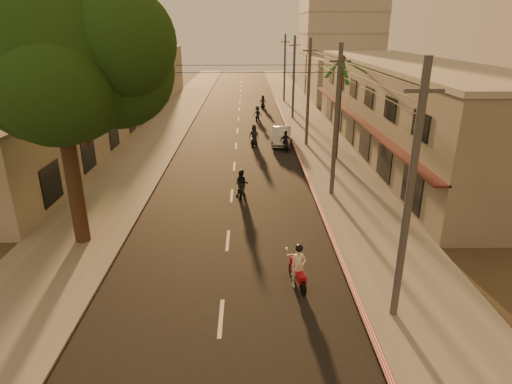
% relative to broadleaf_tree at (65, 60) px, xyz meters
% --- Properties ---
extents(ground, '(160.00, 160.00, 0.00)m').
position_rel_broadleaf_tree_xyz_m(ground, '(6.61, -2.14, -8.48)').
color(ground, '#383023').
rests_on(ground, ground).
extents(road, '(10.00, 140.00, 0.02)m').
position_rel_broadleaf_tree_xyz_m(road, '(6.61, 17.86, -8.47)').
color(road, black).
rests_on(road, ground).
extents(sidewalk_right, '(5.00, 140.00, 0.12)m').
position_rel_broadleaf_tree_xyz_m(sidewalk_right, '(14.11, 17.86, -8.42)').
color(sidewalk_right, slate).
rests_on(sidewalk_right, ground).
extents(sidewalk_left, '(5.00, 140.00, 0.12)m').
position_rel_broadleaf_tree_xyz_m(sidewalk_left, '(-0.89, 17.86, -8.42)').
color(sidewalk_left, slate).
rests_on(sidewalk_left, ground).
extents(curb_stripe, '(0.20, 60.00, 0.20)m').
position_rel_broadleaf_tree_xyz_m(curb_stripe, '(11.71, 12.86, -8.38)').
color(curb_stripe, red).
rests_on(curb_stripe, ground).
extents(shophouse_row, '(8.80, 34.20, 7.30)m').
position_rel_broadleaf_tree_xyz_m(shophouse_row, '(20.57, 15.86, -4.83)').
color(shophouse_row, gray).
rests_on(shophouse_row, ground).
extents(left_building, '(8.20, 24.20, 5.20)m').
position_rel_broadleaf_tree_xyz_m(left_building, '(-7.37, 11.86, -5.88)').
color(left_building, '#A7A397').
rests_on(left_building, ground).
extents(broadleaf_tree, '(9.60, 8.70, 12.10)m').
position_rel_broadleaf_tree_xyz_m(broadleaf_tree, '(0.00, 0.00, 0.00)').
color(broadleaf_tree, black).
rests_on(broadleaf_tree, ground).
extents(palm_tree, '(5.00, 5.00, 8.20)m').
position_rel_broadleaf_tree_xyz_m(palm_tree, '(14.61, 13.86, -1.33)').
color(palm_tree, black).
rests_on(palm_tree, ground).
extents(utility_poles, '(1.20, 48.26, 9.00)m').
position_rel_broadleaf_tree_xyz_m(utility_poles, '(12.81, 17.86, -1.94)').
color(utility_poles, '#38383A').
rests_on(utility_poles, ground).
extents(filler_right, '(8.00, 14.00, 6.00)m').
position_rel_broadleaf_tree_xyz_m(filler_right, '(20.61, 42.86, -5.48)').
color(filler_right, '#A7A397').
rests_on(filler_right, ground).
extents(filler_left_near, '(8.00, 14.00, 4.40)m').
position_rel_broadleaf_tree_xyz_m(filler_left_near, '(-7.39, 31.86, -6.28)').
color(filler_left_near, '#A7A397').
rests_on(filler_left_near, ground).
extents(filler_left_far, '(8.00, 14.00, 7.00)m').
position_rel_broadleaf_tree_xyz_m(filler_left_far, '(-7.39, 49.86, -4.98)').
color(filler_left_far, '#A7A397').
rests_on(filler_left_far, ground).
extents(scooter_red, '(0.91, 1.88, 1.88)m').
position_rel_broadleaf_tree_xyz_m(scooter_red, '(9.58, -4.12, -7.64)').
color(scooter_red, black).
rests_on(scooter_red, ground).
extents(scooter_mid_a, '(0.93, 1.77, 1.74)m').
position_rel_broadleaf_tree_xyz_m(scooter_mid_a, '(7.25, 5.71, -7.69)').
color(scooter_mid_a, black).
rests_on(scooter_mid_a, ground).
extents(scooter_mid_b, '(1.13, 1.78, 1.76)m').
position_rel_broadleaf_tree_xyz_m(scooter_mid_b, '(10.80, 16.16, -7.68)').
color(scooter_mid_b, black).
rests_on(scooter_mid_b, ground).
extents(scooter_far_a, '(1.07, 1.91, 1.89)m').
position_rel_broadleaf_tree_xyz_m(scooter_far_a, '(8.20, 17.87, -7.62)').
color(scooter_far_a, black).
rests_on(scooter_far_a, ground).
extents(scooter_far_b, '(1.25, 1.66, 1.65)m').
position_rel_broadleaf_tree_xyz_m(scooter_far_b, '(8.76, 28.84, -7.72)').
color(scooter_far_b, black).
rests_on(scooter_far_b, ground).
extents(parked_car, '(2.61, 4.92, 1.50)m').
position_rel_broadleaf_tree_xyz_m(parked_car, '(10.66, 18.41, -7.72)').
color(parked_car, '#A6A9AE').
rests_on(parked_car, ground).
extents(scooter_far_c, '(0.80, 1.73, 1.70)m').
position_rel_broadleaf_tree_xyz_m(scooter_far_c, '(9.66, 36.69, -7.72)').
color(scooter_far_c, black).
rests_on(scooter_far_c, ground).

